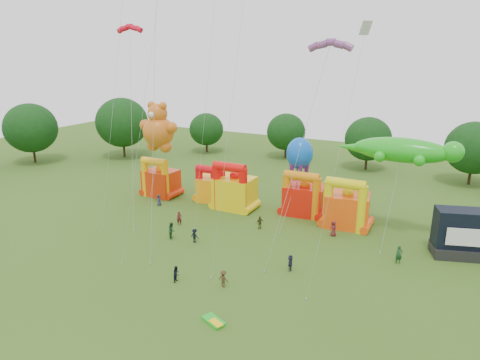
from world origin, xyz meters
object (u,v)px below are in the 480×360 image
at_px(octopus_kite, 295,179).
at_px(bouncy_castle_2, 234,191).
at_px(gecko_kite, 399,162).
at_px(spectator_4, 260,223).
at_px(spectator_0, 159,200).
at_px(bouncy_castle_0, 160,181).
at_px(stage_trailer, 475,235).
at_px(teddy_bear_kite, 157,138).

bearing_deg(octopus_kite, bouncy_castle_2, -166.01).
xyz_separation_m(gecko_kite, spectator_4, (-14.51, -5.17, -8.04)).
bearing_deg(spectator_0, octopus_kite, 15.19).
bearing_deg(bouncy_castle_0, bouncy_castle_2, -0.08).
bearing_deg(bouncy_castle_0, spectator_0, -55.60).
bearing_deg(spectator_4, bouncy_castle_0, -66.54).
height_order(octopus_kite, spectator_0, octopus_kite).
relative_size(bouncy_castle_2, octopus_kite, 0.58).
height_order(gecko_kite, spectator_0, gecko_kite).
distance_m(gecko_kite, spectator_0, 31.82).
bearing_deg(spectator_0, gecko_kite, 4.88).
distance_m(bouncy_castle_0, bouncy_castle_2, 12.44).
xyz_separation_m(gecko_kite, spectator_0, (-30.52, -4.01, -8.07)).
bearing_deg(octopus_kite, gecko_kite, -7.55).
xyz_separation_m(bouncy_castle_0, spectator_4, (18.57, -4.91, -1.46)).
height_order(bouncy_castle_0, gecko_kite, gecko_kite).
height_order(stage_trailer, spectator_0, stage_trailer).
distance_m(bouncy_castle_0, spectator_4, 19.27).
distance_m(bouncy_castle_0, stage_trailer, 41.40).
bearing_deg(octopus_kite, spectator_0, -162.20).
xyz_separation_m(teddy_bear_kite, spectator_0, (-0.38, 0.04, -8.83)).
xyz_separation_m(bouncy_castle_0, spectator_0, (2.57, -3.75, -1.49)).
xyz_separation_m(gecko_kite, octopus_kite, (-12.75, 1.69, -4.09)).
xyz_separation_m(stage_trailer, spectator_4, (-22.80, -3.38, -1.65)).
relative_size(bouncy_castle_2, spectator_0, 4.26).
relative_size(octopus_kite, spectator_0, 7.29).
relative_size(teddy_bear_kite, spectator_4, 8.88).
xyz_separation_m(stage_trailer, teddy_bear_kite, (-38.42, -2.26, 7.16)).
height_order(teddy_bear_kite, octopus_kite, teddy_bear_kite).
bearing_deg(spectator_4, stage_trailer, 136.70).
height_order(bouncy_castle_0, teddy_bear_kite, teddy_bear_kite).
height_order(teddy_bear_kite, spectator_0, teddy_bear_kite).
relative_size(teddy_bear_kite, octopus_kite, 1.26).
distance_m(teddy_bear_kite, gecko_kite, 30.42).
height_order(teddy_bear_kite, spectator_4, teddy_bear_kite).
xyz_separation_m(teddy_bear_kite, spectator_4, (15.62, -1.12, -8.81)).
bearing_deg(bouncy_castle_2, stage_trailer, -3.00).
distance_m(stage_trailer, spectator_0, 38.90).
xyz_separation_m(stage_trailer, octopus_kite, (-21.04, 3.49, 2.31)).
bearing_deg(bouncy_castle_2, spectator_0, -159.25).
bearing_deg(teddy_bear_kite, spectator_0, 173.99).
height_order(bouncy_castle_0, stage_trailer, bouncy_castle_0).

